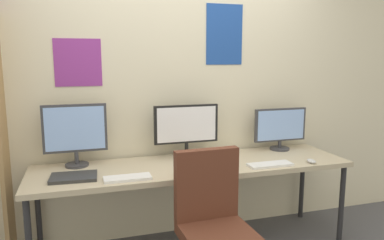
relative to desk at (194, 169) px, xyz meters
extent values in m
cube|color=beige|center=(0.00, 0.42, 0.61)|extent=(4.93, 0.10, 2.60)
cube|color=#8C338C|center=(-0.85, 0.37, 0.85)|extent=(0.36, 0.01, 0.38)
cube|color=#1E4799|center=(0.40, 0.37, 1.09)|extent=(0.34, 0.01, 0.52)
cube|color=tan|center=(0.00, 0.00, 0.03)|extent=(2.53, 0.68, 0.04)
cylinder|color=#262628|center=(1.22, -0.29, -0.34)|extent=(0.04, 0.04, 0.70)
cylinder|color=#262628|center=(-1.22, 0.29, -0.34)|extent=(0.04, 0.04, 0.70)
cylinder|color=#262628|center=(1.22, 0.29, -0.34)|extent=(0.04, 0.04, 0.70)
cube|color=#9E7A4C|center=(-1.42, 0.23, 0.27)|extent=(0.03, 0.28, 1.92)
cube|color=#592D1E|center=(-0.06, -0.70, -0.22)|extent=(0.46, 0.46, 0.08)
cube|color=#592D1E|center=(-0.07, -0.51, 0.06)|extent=(0.44, 0.09, 0.48)
cylinder|color=#38383D|center=(-0.90, 0.21, 0.06)|extent=(0.18, 0.18, 0.02)
cylinder|color=#38383D|center=(-0.90, 0.21, 0.11)|extent=(0.03, 0.03, 0.10)
cube|color=#38383D|center=(-0.90, 0.21, 0.35)|extent=(0.48, 0.03, 0.38)
cube|color=#8CB2F2|center=(-0.90, 0.20, 0.35)|extent=(0.45, 0.01, 0.34)
cylinder|color=black|center=(0.00, 0.21, 0.06)|extent=(0.18, 0.18, 0.02)
cylinder|color=black|center=(0.00, 0.21, 0.12)|extent=(0.03, 0.03, 0.11)
cube|color=black|center=(0.00, 0.21, 0.34)|extent=(0.56, 0.03, 0.33)
cube|color=white|center=(0.00, 0.20, 0.34)|extent=(0.51, 0.01, 0.29)
cylinder|color=#38383D|center=(0.90, 0.21, 0.06)|extent=(0.18, 0.18, 0.02)
cylinder|color=#38383D|center=(0.90, 0.21, 0.10)|extent=(0.03, 0.03, 0.06)
cube|color=#38383D|center=(0.90, 0.21, 0.28)|extent=(0.51, 0.03, 0.30)
cube|color=#8CB2F2|center=(0.90, 0.20, 0.28)|extent=(0.47, 0.01, 0.27)
cube|color=silver|center=(-0.56, -0.23, 0.06)|extent=(0.33, 0.13, 0.02)
cube|color=silver|center=(0.56, -0.23, 0.06)|extent=(0.36, 0.13, 0.02)
ellipsoid|color=silver|center=(0.92, -0.26, 0.06)|extent=(0.06, 0.10, 0.03)
cube|color=#2D2D2D|center=(-0.92, -0.10, 0.06)|extent=(0.33, 0.24, 0.02)
cylinder|color=orange|center=(-0.17, -0.28, 0.09)|extent=(0.08, 0.08, 0.09)
torus|color=orange|center=(-0.13, -0.28, 0.09)|extent=(0.06, 0.01, 0.06)
camera|label=1|loc=(-0.85, -2.73, 0.89)|focal=34.48mm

